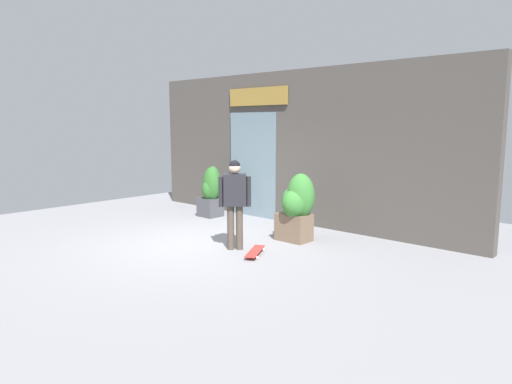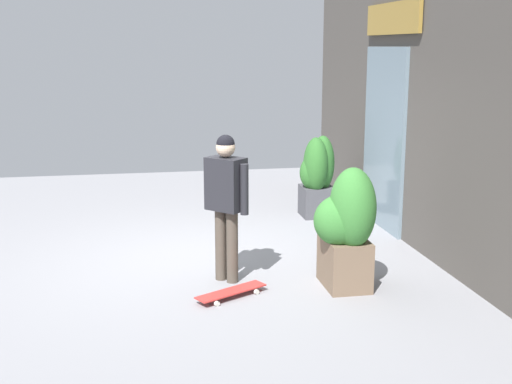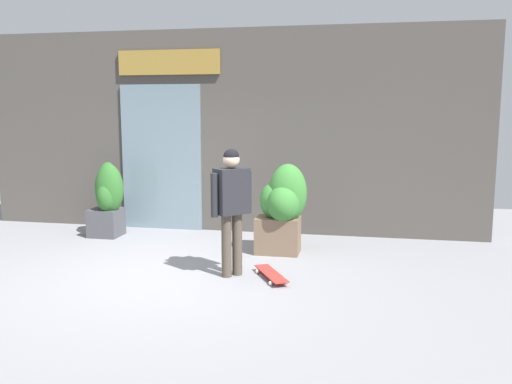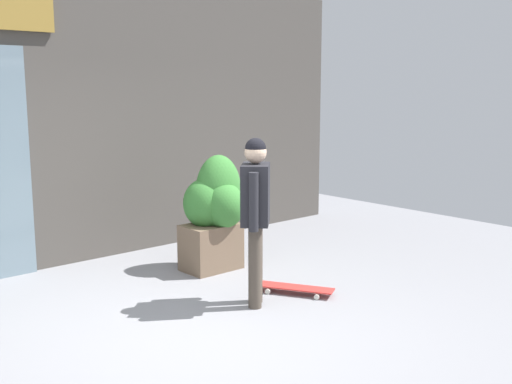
% 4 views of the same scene
% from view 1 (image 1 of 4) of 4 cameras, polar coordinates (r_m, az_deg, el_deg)
% --- Properties ---
extents(ground_plane, '(12.00, 12.00, 0.00)m').
position_cam_1_polar(ground_plane, '(9.12, -6.72, -6.32)').
color(ground_plane, gray).
extents(building_facade, '(8.95, 0.31, 3.51)m').
position_cam_1_polar(building_facade, '(10.94, 4.40, 5.44)').
color(building_facade, '#4C4742').
rests_on(building_facade, ground_plane).
extents(skateboarder, '(0.47, 0.47, 1.65)m').
position_cam_1_polar(skateboarder, '(8.47, -2.61, -0.43)').
color(skateboarder, '#4C4238').
rests_on(skateboarder, ground_plane).
extents(skateboard, '(0.56, 0.80, 0.08)m').
position_cam_1_polar(skateboard, '(8.30, -0.13, -7.29)').
color(skateboard, red).
rests_on(skateboard, ground_plane).
extents(planter_box_left, '(0.61, 0.55, 1.26)m').
position_cam_1_polar(planter_box_left, '(11.58, -5.49, 0.21)').
color(planter_box_left, '#47474C').
rests_on(planter_box_left, ground_plane).
extents(planter_box_right, '(0.75, 0.70, 1.35)m').
position_cam_1_polar(planter_box_right, '(9.15, 5.00, -1.67)').
color(planter_box_right, brown).
rests_on(planter_box_right, ground_plane).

